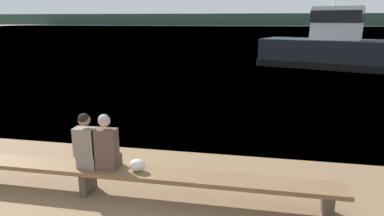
# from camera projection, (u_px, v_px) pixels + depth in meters

# --- Properties ---
(water_surface) EXTENTS (240.00, 240.00, 0.00)m
(water_surface) POSITION_uv_depth(u_px,v_px,m) (253.00, 28.00, 122.07)
(water_surface) COLOR #386084
(water_surface) RESTS_ON ground
(far_shoreline) EXTENTS (600.00, 12.00, 6.01)m
(far_shoreline) POSITION_uv_depth(u_px,v_px,m) (256.00, 19.00, 183.89)
(far_shoreline) COLOR #2D3D2D
(far_shoreline) RESTS_ON ground
(bench_main) EXTENTS (8.55, 0.50, 0.48)m
(bench_main) POSITION_uv_depth(u_px,v_px,m) (87.00, 171.00, 5.93)
(bench_main) COLOR brown
(bench_main) RESTS_ON ground
(person_left) EXTENTS (0.38, 0.37, 0.97)m
(person_left) POSITION_uv_depth(u_px,v_px,m) (87.00, 144.00, 5.80)
(person_left) COLOR #70665B
(person_left) RESTS_ON bench_main
(person_right) EXTENTS (0.38, 0.37, 0.97)m
(person_right) POSITION_uv_depth(u_px,v_px,m) (107.00, 145.00, 5.74)
(person_right) COLOR #4C382D
(person_right) RESTS_ON bench_main
(shopping_bag) EXTENTS (0.28, 0.19, 0.21)m
(shopping_bag) POSITION_uv_depth(u_px,v_px,m) (137.00, 165.00, 5.72)
(shopping_bag) COLOR beige
(shopping_bag) RESTS_ON bench_main
(tugboat_red) EXTENTS (8.89, 6.03, 6.83)m
(tugboat_red) POSITION_uv_depth(u_px,v_px,m) (329.00, 48.00, 21.67)
(tugboat_red) COLOR black
(tugboat_red) RESTS_ON water_surface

